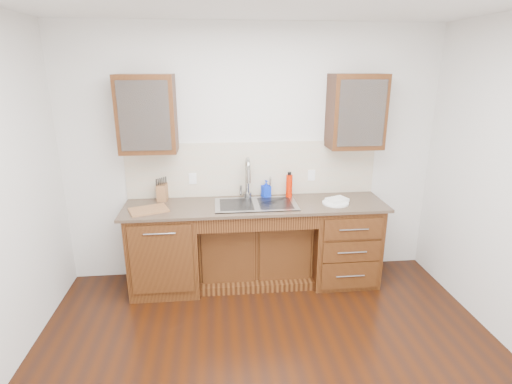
{
  "coord_description": "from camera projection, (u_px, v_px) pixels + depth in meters",
  "views": [
    {
      "loc": [
        -0.4,
        -2.44,
        2.27
      ],
      "look_at": [
        0.0,
        1.4,
        1.05
      ],
      "focal_mm": 28.0,
      "sensor_mm": 36.0,
      "label": 1
    }
  ],
  "objects": [
    {
      "name": "ground",
      "position": [
        275.0,
        383.0,
        3.06
      ],
      "size": [
        4.0,
        3.5,
        0.1
      ],
      "primitive_type": "cube",
      "color": "black"
    },
    {
      "name": "outlet_right",
      "position": [
        311.0,
        175.0,
        4.4
      ],
      "size": [
        0.08,
        0.01,
        0.12
      ],
      "primitive_type": "cube",
      "color": "white",
      "rests_on": "backsplash"
    },
    {
      "name": "base_cabinet_left",
      "position": [
        166.0,
        249.0,
        4.18
      ],
      "size": [
        0.7,
        0.62,
        0.88
      ],
      "primitive_type": "cube",
      "color": "#593014",
      "rests_on": "ground"
    },
    {
      "name": "water_bottle",
      "position": [
        289.0,
        186.0,
        4.29
      ],
      "size": [
        0.08,
        0.08,
        0.25
      ],
      "primitive_type": "cylinder",
      "rotation": [
        0.0,
        0.0,
        0.14
      ],
      "color": "red",
      "rests_on": "countertop"
    },
    {
      "name": "cutting_board",
      "position": [
        149.0,
        210.0,
        3.93
      ],
      "size": [
        0.43,
        0.36,
        0.02
      ],
      "primitive_type": "cube",
      "rotation": [
        0.0,
        0.0,
        0.36
      ],
      "color": "olive",
      "rests_on": "countertop"
    },
    {
      "name": "cup_right_a",
      "position": [
        343.0,
        116.0,
        4.09
      ],
      "size": [
        0.15,
        0.15,
        0.11
      ],
      "primitive_type": "imported",
      "rotation": [
        0.0,
        0.0,
        -0.1
      ],
      "color": "silver",
      "rests_on": "upper_cabinet_right"
    },
    {
      "name": "dish_towel",
      "position": [
        337.0,
        200.0,
        4.16
      ],
      "size": [
        0.25,
        0.22,
        0.03
      ],
      "primitive_type": "cube",
      "rotation": [
        0.0,
        0.0,
        0.4
      ],
      "color": "white",
      "rests_on": "plate"
    },
    {
      "name": "cup_left_a",
      "position": [
        143.0,
        119.0,
        3.9
      ],
      "size": [
        0.15,
        0.15,
        0.11
      ],
      "primitive_type": "imported",
      "rotation": [
        0.0,
        0.0,
        0.12
      ],
      "color": "white",
      "rests_on": "upper_cabinet_left"
    },
    {
      "name": "soap_bottle",
      "position": [
        266.0,
        189.0,
        4.32
      ],
      "size": [
        0.11,
        0.11,
        0.19
      ],
      "primitive_type": "imported",
      "rotation": [
        0.0,
        0.0,
        0.32
      ],
      "color": "#082BCE",
      "rests_on": "countertop"
    },
    {
      "name": "filter_tap",
      "position": [
        270.0,
        186.0,
        4.31
      ],
      "size": [
        0.02,
        0.02,
        0.24
      ],
      "primitive_type": "cylinder",
      "color": "#999993",
      "rests_on": "countertop"
    },
    {
      "name": "cup_right_b",
      "position": [
        363.0,
        117.0,
        4.12
      ],
      "size": [
        0.11,
        0.11,
        0.09
      ],
      "primitive_type": "imported",
      "rotation": [
        0.0,
        0.0,
        -0.09
      ],
      "color": "white",
      "rests_on": "upper_cabinet_right"
    },
    {
      "name": "sink",
      "position": [
        256.0,
        212.0,
        4.13
      ],
      "size": [
        0.84,
        0.46,
        0.19
      ],
      "primitive_type": "cube",
      "color": "#9E9EA5",
      "rests_on": "countertop"
    },
    {
      "name": "plate",
      "position": [
        335.0,
        203.0,
        4.13
      ],
      "size": [
        0.32,
        0.32,
        0.02
      ],
      "primitive_type": "cylinder",
      "rotation": [
        0.0,
        0.0,
        -0.21
      ],
      "color": "silver",
      "rests_on": "countertop"
    },
    {
      "name": "outlet_left",
      "position": [
        193.0,
        179.0,
        4.28
      ],
      "size": [
        0.08,
        0.01,
        0.12
      ],
      "primitive_type": "cube",
      "color": "white",
      "rests_on": "backsplash"
    },
    {
      "name": "knife_block",
      "position": [
        162.0,
        192.0,
        4.22
      ],
      "size": [
        0.11,
        0.16,
        0.17
      ],
      "primitive_type": "cube",
      "rotation": [
        0.0,
        0.0,
        -0.08
      ],
      "color": "brown",
      "rests_on": "countertop"
    },
    {
      "name": "cup_left_b",
      "position": [
        155.0,
        120.0,
        3.91
      ],
      "size": [
        0.12,
        0.12,
        0.09
      ],
      "primitive_type": "imported",
      "rotation": [
        0.0,
        0.0,
        -0.24
      ],
      "color": "silver",
      "rests_on": "upper_cabinet_left"
    },
    {
      "name": "countertop",
      "position": [
        256.0,
        206.0,
        4.12
      ],
      "size": [
        2.7,
        0.65,
        0.03
      ],
      "primitive_type": "cube",
      "color": "#84705B",
      "rests_on": "base_cabinet_left"
    },
    {
      "name": "upper_cabinet_right",
      "position": [
        356.0,
        112.0,
        4.09
      ],
      "size": [
        0.55,
        0.34,
        0.75
      ],
      "primitive_type": "cube",
      "color": "#593014",
      "rests_on": "wall_back"
    },
    {
      "name": "upper_cabinet_left",
      "position": [
        147.0,
        114.0,
        3.89
      ],
      "size": [
        0.55,
        0.34,
        0.75
      ],
      "primitive_type": "cube",
      "color": "#593014",
      "rests_on": "wall_back"
    },
    {
      "name": "backsplash",
      "position": [
        253.0,
        169.0,
        4.33
      ],
      "size": [
        2.7,
        0.02,
        0.59
      ],
      "primitive_type": "cube",
      "color": "beige",
      "rests_on": "wall_back"
    },
    {
      "name": "base_cabinet_center",
      "position": [
        255.0,
        249.0,
        4.39
      ],
      "size": [
        1.2,
        0.44,
        0.7
      ],
      "primitive_type": "cube",
      "color": "#593014",
      "rests_on": "ground"
    },
    {
      "name": "faucet",
      "position": [
        247.0,
        180.0,
        4.25
      ],
      "size": [
        0.04,
        0.04,
        0.4
      ],
      "primitive_type": "cylinder",
      "color": "#999993",
      "rests_on": "countertop"
    },
    {
      "name": "base_cabinet_right",
      "position": [
        342.0,
        241.0,
        4.37
      ],
      "size": [
        0.7,
        0.62,
        0.88
      ],
      "primitive_type": "cube",
      "color": "#593014",
      "rests_on": "ground"
    },
    {
      "name": "wall_back",
      "position": [
        252.0,
        155.0,
        4.34
      ],
      "size": [
        4.0,
        0.1,
        2.7
      ],
      "primitive_type": "cube",
      "color": "silver",
      "rests_on": "ground"
    }
  ]
}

